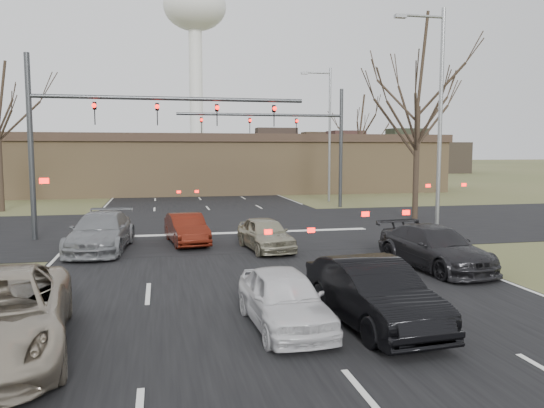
{
  "coord_description": "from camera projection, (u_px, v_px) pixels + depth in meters",
  "views": [
    {
      "loc": [
        -3.13,
        -11.46,
        3.91
      ],
      "look_at": [
        0.76,
        6.81,
        2.0
      ],
      "focal_mm": 35.0,
      "sensor_mm": 36.0,
      "label": 1
    }
  ],
  "objects": [
    {
      "name": "car_white_sedan",
      "position": [
        284.0,
        298.0,
        11.66
      ],
      "size": [
        1.72,
        3.9,
        1.3
      ],
      "primitive_type": "imported",
      "rotation": [
        0.0,
        0.0,
        0.05
      ],
      "color": "silver",
      "rests_on": "ground"
    },
    {
      "name": "road_cross",
      "position": [
        224.0,
        227.0,
        26.79
      ],
      "size": [
        200.0,
        14.0,
        0.02
      ],
      "primitive_type": "cube",
      "color": "black",
      "rests_on": "ground"
    },
    {
      "name": "road_main",
      "position": [
        183.0,
        179.0,
        70.58
      ],
      "size": [
        14.0,
        300.0,
        0.02
      ],
      "primitive_type": "cube",
      "color": "black",
      "rests_on": "ground"
    },
    {
      "name": "car_grey_ahead",
      "position": [
        101.0,
        232.0,
        20.5
      ],
      "size": [
        2.56,
        5.29,
        1.48
      ],
      "primitive_type": "imported",
      "rotation": [
        0.0,
        0.0,
        -0.1
      ],
      "color": "gray",
      "rests_on": "ground"
    },
    {
      "name": "mast_arm_near",
      "position": [
        109.0,
        123.0,
        23.25
      ],
      "size": [
        12.12,
        0.24,
        8.0
      ],
      "color": "#383A3D",
      "rests_on": "ground"
    },
    {
      "name": "car_black_hatch",
      "position": [
        373.0,
        293.0,
        11.78
      ],
      "size": [
        1.94,
        4.58,
        1.47
      ],
      "primitive_type": "imported",
      "rotation": [
        0.0,
        0.0,
        0.09
      ],
      "color": "black",
      "rests_on": "ground"
    },
    {
      "name": "tree_right_far",
      "position": [
        360.0,
        117.0,
        48.65
      ],
      "size": [
        5.4,
        5.4,
        9.0
      ],
      "color": "black",
      "rests_on": "ground"
    },
    {
      "name": "water_tower",
      "position": [
        195.0,
        17.0,
        126.6
      ],
      "size": [
        15.0,
        15.0,
        44.5
      ],
      "color": "silver",
      "rests_on": "ground"
    },
    {
      "name": "tree_right_near",
      "position": [
        419.0,
        59.0,
        29.14
      ],
      "size": [
        6.9,
        6.9,
        11.5
      ],
      "color": "black",
      "rests_on": "ground"
    },
    {
      "name": "streetlight_right_far",
      "position": [
        327.0,
        128.0,
        39.83
      ],
      "size": [
        2.34,
        0.25,
        10.0
      ],
      "color": "gray",
      "rests_on": "ground"
    },
    {
      "name": "ground",
      "position": [
        301.0,
        320.0,
        12.2
      ],
      "size": [
        360.0,
        360.0,
        0.0
      ],
      "primitive_type": "plane",
      "color": "#4A502A",
      "rests_on": "ground"
    },
    {
      "name": "car_silver_ahead",
      "position": [
        265.0,
        234.0,
        20.67
      ],
      "size": [
        1.96,
        3.94,
        1.29
      ],
      "primitive_type": "imported",
      "rotation": [
        0.0,
        0.0,
        0.12
      ],
      "color": "#9B967D",
      "rests_on": "ground"
    },
    {
      "name": "mast_arm_far",
      "position": [
        301.0,
        133.0,
        35.35
      ],
      "size": [
        11.12,
        0.24,
        8.0
      ],
      "color": "#383A3D",
      "rests_on": "ground"
    },
    {
      "name": "car_red_ahead",
      "position": [
        187.0,
        229.0,
        22.07
      ],
      "size": [
        1.82,
        3.97,
        1.26
      ],
      "primitive_type": "imported",
      "rotation": [
        0.0,
        0.0,
        0.13
      ],
      "color": "#4D140B",
      "rests_on": "ground"
    },
    {
      "name": "building",
      "position": [
        215.0,
        163.0,
        49.32
      ],
      "size": [
        42.4,
        10.4,
        5.3
      ],
      "color": "#8E724C",
      "rests_on": "ground"
    },
    {
      "name": "car_charcoal_sedan",
      "position": [
        435.0,
        248.0,
        17.45
      ],
      "size": [
        2.56,
        5.03,
        1.4
      ],
      "primitive_type": "imported",
      "rotation": [
        0.0,
        0.0,
        0.13
      ],
      "color": "black",
      "rests_on": "ground"
    },
    {
      "name": "streetlight_right_near",
      "position": [
        437.0,
        111.0,
        23.19
      ],
      "size": [
        2.34,
        0.25,
        10.0
      ],
      "color": "gray",
      "rests_on": "ground"
    }
  ]
}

